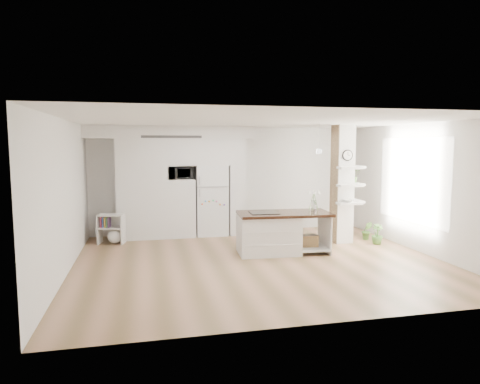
% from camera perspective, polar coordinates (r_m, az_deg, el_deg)
% --- Properties ---
extents(floor, '(7.00, 6.00, 0.01)m').
position_cam_1_polar(floor, '(8.42, 2.62, -9.21)').
color(floor, '#A7795A').
rests_on(floor, ground).
extents(room, '(7.04, 6.04, 2.72)m').
position_cam_1_polar(room, '(8.13, 2.68, 3.50)').
color(room, white).
rests_on(room, ground).
extents(cabinet_wall, '(4.00, 0.71, 2.70)m').
position_cam_1_polar(cabinet_wall, '(10.55, -8.85, 2.18)').
color(cabinet_wall, silver).
rests_on(cabinet_wall, floor).
extents(refrigerator, '(0.78, 0.69, 1.75)m').
position_cam_1_polar(refrigerator, '(10.72, -3.87, -1.08)').
color(refrigerator, white).
rests_on(refrigerator, floor).
extents(column, '(0.69, 0.90, 2.70)m').
position_cam_1_polar(column, '(10.08, 14.08, 0.99)').
color(column, silver).
rests_on(column, floor).
extents(window, '(0.00, 2.40, 2.40)m').
position_cam_1_polar(window, '(9.92, 21.97, 1.50)').
color(window, white).
rests_on(window, room).
extents(pendant_light, '(0.12, 0.12, 0.10)m').
position_cam_1_polar(pendant_light, '(8.86, 13.14, 5.29)').
color(pendant_light, white).
rests_on(pendant_light, room).
extents(kitchen_island, '(1.96, 1.03, 1.43)m').
position_cam_1_polar(kitchen_island, '(8.96, 4.55, -5.32)').
color(kitchen_island, silver).
rests_on(kitchen_island, floor).
extents(bookshelf, '(0.63, 0.46, 0.68)m').
position_cam_1_polar(bookshelf, '(10.23, -16.64, -4.98)').
color(bookshelf, silver).
rests_on(bookshelf, floor).
extents(floor_plant_a, '(0.30, 0.27, 0.44)m').
position_cam_1_polar(floor_plant_a, '(10.65, 16.57, -4.96)').
color(floor_plant_a, '#4A7B31').
rests_on(floor_plant_a, floor).
extents(floor_plant_b, '(0.28, 0.28, 0.46)m').
position_cam_1_polar(floor_plant_b, '(10.26, 17.82, -5.37)').
color(floor_plant_b, '#4A7B31').
rests_on(floor_plant_b, floor).
extents(microwave, '(0.54, 0.37, 0.30)m').
position_cam_1_polar(microwave, '(10.51, -7.89, 2.53)').
color(microwave, '#2D2D2D').
rests_on(microwave, cabinet_wall).
extents(shelf_plant, '(0.27, 0.23, 0.30)m').
position_cam_1_polar(shelf_plant, '(10.33, 14.93, 2.06)').
color(shelf_plant, '#4A7B31').
rests_on(shelf_plant, column).
extents(decor_bowl, '(0.22, 0.22, 0.05)m').
position_cam_1_polar(decor_bowl, '(9.88, 14.22, -1.16)').
color(decor_bowl, white).
rests_on(decor_bowl, column).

